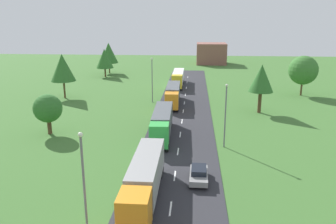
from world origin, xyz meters
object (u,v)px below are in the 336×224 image
(truck_fourth, at_px, (178,77))
(tree_ash, at_px, (109,53))
(tree_lime, at_px, (303,70))
(distant_building, at_px, (211,54))
(tree_maple, at_px, (261,79))
(lamppost_third, at_px, (152,78))
(tree_oak, at_px, (105,58))
(tree_birch, at_px, (63,68))
(truck_second, at_px, (162,122))
(lamppost_lead, at_px, (84,182))
(truck_third, at_px, (173,94))
(truck_lead, at_px, (144,179))
(car_second, at_px, (199,174))
(tree_elm, at_px, (48,108))
(lamppost_second, at_px, (225,113))

(truck_fourth, relative_size, tree_ash, 1.50)
(tree_lime, height_order, distant_building, tree_lime)
(tree_maple, xyz_separation_m, tree_lime, (11.73, 15.08, -0.67))
(lamppost_third, xyz_separation_m, tree_oak, (-17.26, 28.97, 0.33))
(tree_birch, xyz_separation_m, tree_maple, (39.17, -8.48, -0.25))
(truck_second, relative_size, lamppost_lead, 1.49)
(lamppost_lead, bearing_deg, distant_building, 82.38)
(truck_second, relative_size, truck_third, 1.01)
(tree_oak, distance_m, tree_birch, 26.88)
(truck_fourth, height_order, lamppost_lead, lamppost_lead)
(lamppost_third, bearing_deg, tree_oak, 120.78)
(truck_fourth, height_order, tree_ash, tree_ash)
(tree_ash, xyz_separation_m, tree_lime, (49.58, -27.02, -0.64))
(tree_maple, xyz_separation_m, tree_ash, (-37.85, 42.10, -0.03))
(truck_lead, relative_size, lamppost_third, 1.49)
(truck_fourth, distance_m, lamppost_lead, 61.89)
(lamppost_third, distance_m, tree_ash, 39.96)
(truck_fourth, bearing_deg, car_second, -84.76)
(truck_lead, relative_size, truck_second, 1.03)
(tree_oak, height_order, tree_ash, tree_ash)
(lamppost_lead, xyz_separation_m, tree_oak, (-17.66, 73.02, 0.47))
(lamppost_lead, bearing_deg, tree_elm, 118.99)
(tree_elm, bearing_deg, truck_second, 0.77)
(truck_fourth, xyz_separation_m, tree_ash, (-22.04, 18.15, 4.12))
(lamppost_lead, distance_m, tree_elm, 27.03)
(car_second, bearing_deg, lamppost_lead, -130.34)
(lamppost_third, height_order, tree_elm, lamppost_third)
(tree_oak, bearing_deg, tree_lime, -22.35)
(lamppost_second, bearing_deg, tree_maple, 66.32)
(truck_third, relative_size, truck_fourth, 0.92)
(lamppost_lead, distance_m, lamppost_third, 44.05)
(tree_oak, relative_size, tree_birch, 0.86)
(truck_fourth, distance_m, tree_maple, 29.00)
(lamppost_third, distance_m, tree_lime, 33.06)
(lamppost_lead, bearing_deg, truck_fourth, 86.36)
(tree_ash, bearing_deg, tree_birch, -92.26)
(tree_maple, bearing_deg, truck_second, -139.42)
(truck_lead, xyz_separation_m, tree_elm, (-16.67, 17.61, 1.65))
(car_second, bearing_deg, distant_building, 86.75)
(truck_third, xyz_separation_m, lamppost_third, (-4.26, 1.45, 2.86))
(lamppost_second, relative_size, tree_maple, 0.97)
(lamppost_lead, bearing_deg, lamppost_third, 90.52)
(tree_ash, distance_m, distant_building, 40.76)
(tree_oak, bearing_deg, tree_maple, -43.33)
(truck_second, xyz_separation_m, lamppost_second, (8.56, -3.57, 2.57))
(lamppost_lead, relative_size, lamppost_second, 1.03)
(lamppost_lead, height_order, tree_lime, lamppost_lead)
(truck_fourth, distance_m, lamppost_third, 18.40)
(tree_oak, bearing_deg, tree_elm, -84.72)
(tree_elm, relative_size, tree_lime, 0.69)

